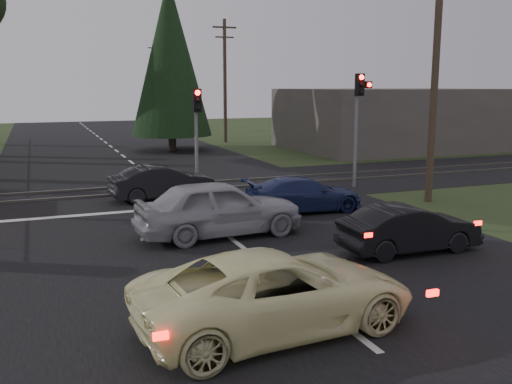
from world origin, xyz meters
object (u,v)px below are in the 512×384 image
traffic_signal_right (359,108)px  blue_sedan (304,194)px  cream_coupe (276,291)px  utility_pole_far (157,81)px  silver_car (219,208)px  dark_hatchback (410,229)px  utility_pole_near (435,71)px  utility_pole_mid (225,79)px  traffic_signal_center (197,122)px  dark_car_far (163,182)px

traffic_signal_right → blue_sedan: (-4.11, -3.37, -2.72)m
cream_coupe → utility_pole_far: bearing=-14.7°
traffic_signal_right → silver_car: traffic_signal_right is taller
traffic_signal_right → dark_hatchback: (-3.69, -8.68, -2.71)m
cream_coupe → dark_hatchback: (5.05, 3.11, -0.09)m
utility_pole_near → silver_car: size_ratio=1.90×
utility_pole_mid → traffic_signal_center: bearing=-111.2°
utility_pole_near → cream_coupe: (-9.69, -8.31, -4.03)m
traffic_signal_center → silver_car: 6.98m
traffic_signal_center → utility_pole_far: size_ratio=0.46×
silver_car → blue_sedan: 4.16m
traffic_signal_right → utility_pole_near: (0.95, -3.47, 1.41)m
silver_car → dark_car_far: size_ratio=1.22×
silver_car → blue_sedan: size_ratio=1.17×
utility_pole_near → dark_car_far: bearing=156.6°
traffic_signal_right → cream_coupe: 14.91m
utility_pole_near → silver_car: 9.73m
traffic_signal_right → cream_coupe: size_ratio=0.94×
utility_pole_far → utility_pole_mid: bearing=-90.0°
utility_pole_far → cream_coupe: utility_pole_far is taller
utility_pole_near → utility_pole_far: size_ratio=1.00×
silver_car → dark_car_far: bearing=0.3°
utility_pole_far → blue_sedan: (-5.07, -48.89, -4.14)m
utility_pole_near → silver_car: bearing=-167.7°
traffic_signal_center → silver_car: bearing=-100.3°
cream_coupe → silver_car: (0.99, 6.42, 0.11)m
dark_hatchback → silver_car: size_ratio=0.78×
utility_pole_mid → cream_coupe: (-9.69, -32.31, -4.03)m
traffic_signal_center → utility_pole_near: 9.05m
blue_sedan → utility_pole_far: bearing=-3.7°
utility_pole_mid → silver_car: size_ratio=1.90×
traffic_signal_right → utility_pole_far: 45.56m
utility_pole_near → silver_car: (-8.70, -1.90, -3.92)m
blue_sedan → silver_car: bearing=121.1°
traffic_signal_right → traffic_signal_center: traffic_signal_right is taller
utility_pole_mid → blue_sedan: size_ratio=2.21×
traffic_signal_center → utility_pole_mid: utility_pole_mid is taller
utility_pole_mid → utility_pole_far: same height
traffic_signal_center → dark_hatchback: bearing=-73.9°
traffic_signal_center → blue_sedan: 5.63m
utility_pole_mid → cream_coupe: utility_pole_mid is taller
utility_pole_mid → dark_car_far: bearing=-114.3°
traffic_signal_right → cream_coupe: (-8.74, -11.79, -2.62)m
dark_hatchback → traffic_signal_right: bearing=-22.9°
traffic_signal_center → blue_sedan: (2.43, -4.57, -2.22)m
silver_car → blue_sedan: (3.63, 2.00, -0.22)m
cream_coupe → traffic_signal_center: bearing=-14.7°
cream_coupe → dark_car_far: 12.26m
utility_pole_mid → dark_hatchback: 29.86m
utility_pole_far → silver_car: (-8.70, -50.90, -3.92)m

